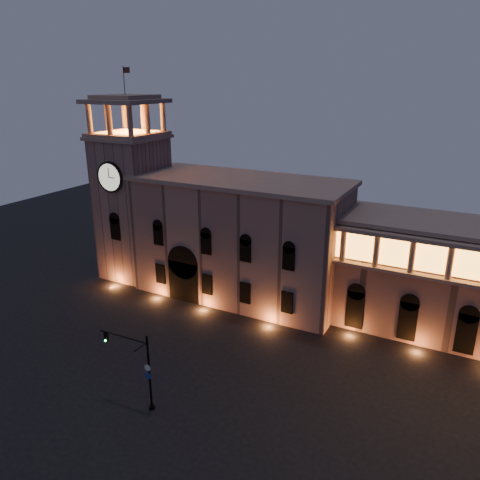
# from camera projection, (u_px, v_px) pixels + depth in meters

# --- Properties ---
(ground) EXTENTS (160.00, 160.00, 0.00)m
(ground) POSITION_uv_depth(u_px,v_px,m) (163.00, 374.00, 51.17)
(ground) COLOR black
(ground) RESTS_ON ground
(government_building) EXTENTS (30.80, 12.80, 17.60)m
(government_building) POSITION_uv_depth(u_px,v_px,m) (239.00, 238.00, 67.58)
(government_building) COLOR #906B5E
(government_building) RESTS_ON ground
(clock_tower) EXTENTS (9.80, 9.80, 32.40)m
(clock_tower) POSITION_uv_depth(u_px,v_px,m) (133.00, 200.00, 73.65)
(clock_tower) COLOR #906B5E
(clock_tower) RESTS_ON ground
(traffic_light) EXTENTS (5.92, 0.71, 8.12)m
(traffic_light) POSITION_uv_depth(u_px,v_px,m) (141.00, 369.00, 44.87)
(traffic_light) COLOR black
(traffic_light) RESTS_ON ground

